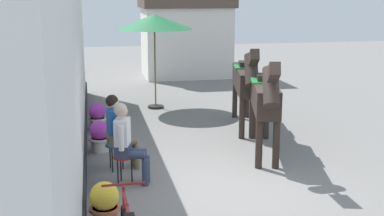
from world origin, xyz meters
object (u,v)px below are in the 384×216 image
object	(u,v)px
flower_planter_inner_far	(100,135)
satchel_bag	(127,150)
saddled_horse_near	(265,97)
seated_visitor_near	(126,139)
seated_visitor_far	(118,128)
flower_planter_nearest	(105,203)
cafe_parasol	(154,22)
saddled_horse_far	(246,80)
flower_planter_farthest	(97,116)

from	to	relation	value
flower_planter_inner_far	satchel_bag	xyz separation A→B (m)	(0.52, -0.34, -0.23)
saddled_horse_near	satchel_bag	bearing A→B (deg)	170.14
seated_visitor_near	seated_visitor_far	size ratio (longest dim) A/B	1.00
flower_planter_inner_far	flower_planter_nearest	bearing A→B (deg)	-90.09
saddled_horse_near	cafe_parasol	distance (m)	4.95
seated_visitor_near	flower_planter_inner_far	world-z (taller)	seated_visitor_near
seated_visitor_far	saddled_horse_far	xyz separation A→B (m)	(3.09, 2.28, 0.38)
seated_visitor_far	saddled_horse_far	bearing A→B (deg)	36.42
flower_planter_inner_far	cafe_parasol	bearing A→B (deg)	66.54
seated_visitor_far	flower_planter_inner_far	size ratio (longest dim) A/B	2.17
flower_planter_inner_far	seated_visitor_far	bearing A→B (deg)	-74.91
saddled_horse_near	flower_planter_nearest	distance (m)	4.22
saddled_horse_near	cafe_parasol	size ratio (longest dim) A/B	1.14
flower_planter_nearest	saddled_horse_near	bearing A→B (deg)	39.50
seated_visitor_far	flower_planter_nearest	world-z (taller)	seated_visitor_far
flower_planter_nearest	flower_planter_inner_far	distance (m)	3.43
seated_visitor_far	flower_planter_farthest	xyz separation A→B (m)	(-0.33, 2.87, -0.44)
seated_visitor_near	saddled_horse_far	size ratio (longest dim) A/B	0.47
seated_visitor_near	flower_planter_farthest	xyz separation A→B (m)	(-0.43, 3.60, -0.44)
cafe_parasol	satchel_bag	xyz separation A→B (m)	(-1.10, -4.07, -2.26)
cafe_parasol	satchel_bag	size ratio (longest dim) A/B	9.21
flower_planter_nearest	flower_planter_inner_far	size ratio (longest dim) A/B	1.00
saddled_horse_far	saddled_horse_near	bearing A→B (deg)	-96.56
satchel_bag	seated_visitor_far	bearing A→B (deg)	-85.31
flower_planter_inner_far	satchel_bag	world-z (taller)	flower_planter_inner_far
saddled_horse_near	satchel_bag	distance (m)	2.91
seated_visitor_far	saddled_horse_far	size ratio (longest dim) A/B	0.47
seated_visitor_far	satchel_bag	world-z (taller)	seated_visitor_far
saddled_horse_far	flower_planter_inner_far	size ratio (longest dim) A/B	4.63
seated_visitor_far	flower_planter_nearest	bearing A→B (deg)	-97.93
flower_planter_inner_far	cafe_parasol	xyz separation A→B (m)	(1.62, 3.73, 2.03)
saddled_horse_far	satchel_bag	size ratio (longest dim) A/B	10.58
seated_visitor_near	seated_visitor_far	distance (m)	0.74
saddled_horse_far	flower_planter_farthest	size ratio (longest dim) A/B	4.63
flower_planter_nearest	satchel_bag	world-z (taller)	flower_planter_nearest
saddled_horse_near	saddled_horse_far	world-z (taller)	same
flower_planter_nearest	saddled_horse_far	bearing A→B (deg)	53.20
seated_visitor_near	cafe_parasol	distance (m)	5.96
seated_visitor_near	saddled_horse_near	bearing A→B (deg)	21.36
seated_visitor_far	flower_planter_nearest	xyz separation A→B (m)	(-0.32, -2.28, -0.44)
seated_visitor_near	flower_planter_nearest	bearing A→B (deg)	-105.18
flower_planter_farthest	satchel_bag	world-z (taller)	flower_planter_farthest
seated_visitor_near	flower_planter_nearest	world-z (taller)	seated_visitor_near
seated_visitor_near	flower_planter_farthest	distance (m)	3.65
flower_planter_farthest	satchel_bag	size ratio (longest dim) A/B	2.29
seated_visitor_near	saddled_horse_near	size ratio (longest dim) A/B	0.47
seated_visitor_far	satchel_bag	distance (m)	1.08
cafe_parasol	flower_planter_inner_far	bearing A→B (deg)	-113.46
saddled_horse_near	seated_visitor_far	bearing A→B (deg)	-173.00
seated_visitor_far	saddled_horse_near	bearing A→B (deg)	7.00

